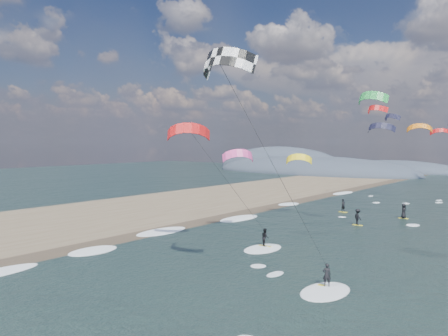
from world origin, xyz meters
The scene contains 9 objects.
ground centered at (0.00, 0.00, 0.00)m, with size 260.00×260.00×0.00m, color black.
sand_strip centered at (-24.00, 10.00, 0.00)m, with size 26.00×240.00×0.00m, color brown.
wet_sand_strip centered at (-12.00, 10.00, 0.00)m, with size 3.00×240.00×0.00m, color #382D23.
coastal_hills centered at (-44.84, 107.86, 0.00)m, with size 80.00×41.00×15.00m.
kitesurfer_near_a centered at (5.98, 5.11, 10.70)m, with size 7.46×8.30×14.87m.
kitesurfer_near_b centered at (-2.19, 12.12, 6.96)m, with size 6.90×8.98×11.47m.
far_kitesurfers centered at (2.59, 34.42, 0.90)m, with size 8.61×8.54×1.80m.
bg_kite_field centered at (-1.02, 55.30, 11.72)m, with size 13.86×74.68×8.30m.
shoreline_surf centered at (-10.80, 14.75, 0.00)m, with size 2.40×79.40×0.11m.
Camera 1 is at (20.91, -15.00, 9.10)m, focal length 35.00 mm.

